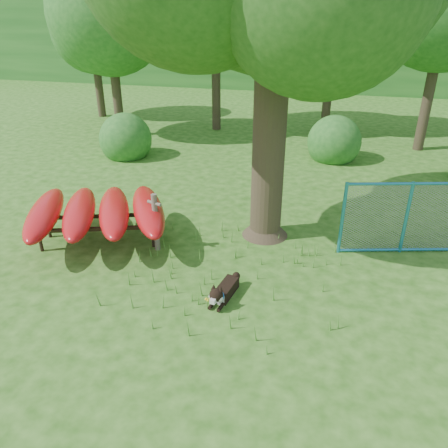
# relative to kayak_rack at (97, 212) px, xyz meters

# --- Properties ---
(ground) EXTENTS (80.00, 80.00, 0.00)m
(ground) POSITION_rel_kayak_rack_xyz_m (2.75, -1.59, -0.73)
(ground) COLOR #215210
(ground) RESTS_ON ground
(wooden_post) EXTENTS (0.35, 0.18, 1.28)m
(wooden_post) POSITION_rel_kayak_rack_xyz_m (1.36, 0.00, -0.05)
(wooden_post) COLOR brown
(wooden_post) RESTS_ON ground
(kayak_rack) EXTENTS (3.87, 3.47, 0.95)m
(kayak_rack) POSITION_rel_kayak_rack_xyz_m (0.00, 0.00, 0.00)
(kayak_rack) COLOR black
(kayak_rack) RESTS_ON ground
(husky_dog) EXTENTS (0.37, 1.03, 0.46)m
(husky_dog) POSITION_rel_kayak_rack_xyz_m (3.19, -1.38, -0.56)
(husky_dog) COLOR black
(husky_dog) RESTS_ON ground
(fence_section) EXTENTS (2.63, 0.80, 2.64)m
(fence_section) POSITION_rel_kayak_rack_xyz_m (6.40, 1.24, 0.07)
(fence_section) COLOR teal
(fence_section) RESTS_ON ground
(wildflower_clump) EXTENTS (0.11, 0.10, 0.23)m
(wildflower_clump) POSITION_rel_kayak_rack_xyz_m (3.00, -1.73, -0.54)
(wildflower_clump) COLOR #4C8D2E
(wildflower_clump) RESTS_ON ground
(bg_tree_a) EXTENTS (4.40, 4.40, 6.70)m
(bg_tree_a) POSITION_rel_kayak_rack_xyz_m (-3.75, 8.41, 3.76)
(bg_tree_a) COLOR #31271B
(bg_tree_a) RESTS_ON ground
(bg_tree_c) EXTENTS (4.00, 4.00, 6.12)m
(bg_tree_c) POSITION_rel_kayak_rack_xyz_m (4.25, 11.41, 3.38)
(bg_tree_c) COLOR #31271B
(bg_tree_c) RESTS_ON ground
(bg_tree_f) EXTENTS (3.60, 3.60, 5.55)m
(bg_tree_f) POSITION_rel_kayak_rack_xyz_m (-6.25, 11.41, 3.00)
(bg_tree_f) COLOR #31271B
(bg_tree_f) RESTS_ON ground
(shrub_left) EXTENTS (1.80, 1.80, 1.80)m
(shrub_left) POSITION_rel_kayak_rack_xyz_m (-2.25, 5.91, -0.73)
(shrub_left) COLOR #21601F
(shrub_left) RESTS_ON ground
(shrub_mid) EXTENTS (1.80, 1.80, 1.80)m
(shrub_mid) POSITION_rel_kayak_rack_xyz_m (4.75, 7.41, -0.73)
(shrub_mid) COLOR #21601F
(shrub_mid) RESTS_ON ground
(wooded_hillside) EXTENTS (80.00, 12.00, 6.00)m
(wooded_hillside) POSITION_rel_kayak_rack_xyz_m (2.75, 26.41, 2.27)
(wooded_hillside) COLOR #21601F
(wooded_hillside) RESTS_ON ground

